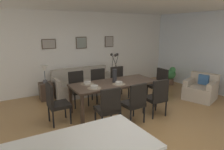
{
  "coord_description": "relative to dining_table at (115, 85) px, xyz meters",
  "views": [
    {
      "loc": [
        -2.42,
        -3.21,
        2.08
      ],
      "look_at": [
        0.11,
        1.14,
        0.9
      ],
      "focal_mm": 32.35,
      "sensor_mm": 36.0,
      "label": 1
    }
  ],
  "objects": [
    {
      "name": "ground_plane",
      "position": [
        -0.1,
        -1.0,
        -0.67
      ],
      "size": [
        9.0,
        9.0,
        0.0
      ],
      "primitive_type": "plane",
      "color": "olive"
    },
    {
      "name": "back_wall_panel",
      "position": [
        -0.1,
        2.25,
        0.63
      ],
      "size": [
        9.0,
        0.1,
        2.6
      ],
      "primitive_type": "cube",
      "color": "white",
      "rests_on": "ground"
    },
    {
      "name": "side_window_wall",
      "position": [
        3.55,
        -0.6,
        0.63
      ],
      "size": [
        0.1,
        6.3,
        2.6
      ],
      "primitive_type": "cube",
      "color": "white",
      "rests_on": "ground"
    },
    {
      "name": "ceiling_panel",
      "position": [
        -0.1,
        -0.6,
        1.97
      ],
      "size": [
        9.0,
        7.2,
        0.08
      ],
      "primitive_type": "cube",
      "color": "white"
    },
    {
      "name": "dining_table",
      "position": [
        0.0,
        0.0,
        0.0
      ],
      "size": [
        2.2,
        0.89,
        0.74
      ],
      "color": "#3D2D23",
      "rests_on": "ground"
    },
    {
      "name": "dining_chair_near_left",
      "position": [
        -0.64,
        -0.83,
        -0.16
      ],
      "size": [
        0.47,
        0.47,
        0.92
      ],
      "color": "black",
      "rests_on": "ground"
    },
    {
      "name": "dining_chair_near_right",
      "position": [
        -0.68,
        0.84,
        -0.16
      ],
      "size": [
        0.44,
        0.44,
        0.92
      ],
      "color": "black",
      "rests_on": "ground"
    },
    {
      "name": "dining_chair_far_left",
      "position": [
        0.01,
        -0.85,
        -0.16
      ],
      "size": [
        0.46,
        0.46,
        0.92
      ],
      "color": "black",
      "rests_on": "ground"
    },
    {
      "name": "dining_chair_far_right",
      "position": [
        -0.01,
        0.83,
        -0.16
      ],
      "size": [
        0.47,
        0.47,
        0.92
      ],
      "color": "black",
      "rests_on": "ground"
    },
    {
      "name": "dining_chair_mid_left",
      "position": [
        0.68,
        -0.83,
        -0.16
      ],
      "size": [
        0.47,
        0.47,
        0.92
      ],
      "color": "black",
      "rests_on": "ground"
    },
    {
      "name": "dining_chair_mid_right",
      "position": [
        0.65,
        0.85,
        -0.16
      ],
      "size": [
        0.45,
        0.45,
        0.92
      ],
      "color": "black",
      "rests_on": "ground"
    },
    {
      "name": "dining_chair_head_west",
      "position": [
        -1.51,
        -0.0,
        -0.16
      ],
      "size": [
        0.44,
        0.44,
        0.92
      ],
      "color": "black",
      "rests_on": "ground"
    },
    {
      "name": "dining_chair_head_east",
      "position": [
        1.53,
        0.02,
        -0.16
      ],
      "size": [
        0.44,
        0.44,
        0.92
      ],
      "color": "black",
      "rests_on": "ground"
    },
    {
      "name": "centerpiece_vase",
      "position": [
        0.0,
        0.0,
        0.35
      ],
      "size": [
        0.21,
        0.23,
        0.73
      ],
      "color": "#232326",
      "rests_on": "dining_table"
    },
    {
      "name": "placemat_near_left",
      "position": [
        -0.66,
        -0.2,
        0.07
      ],
      "size": [
        0.32,
        0.32,
        0.01
      ],
      "primitive_type": "cylinder",
      "color": "#7F705B",
      "rests_on": "dining_table"
    },
    {
      "name": "bowl_near_left",
      "position": [
        -0.66,
        -0.2,
        0.11
      ],
      "size": [
        0.17,
        0.17,
        0.07
      ],
      "color": "#B2ADA3",
      "rests_on": "dining_table"
    },
    {
      "name": "placemat_near_right",
      "position": [
        -0.66,
        0.2,
        0.07
      ],
      "size": [
        0.32,
        0.32,
        0.01
      ],
      "primitive_type": "cylinder",
      "color": "#7F705B",
      "rests_on": "dining_table"
    },
    {
      "name": "bowl_near_right",
      "position": [
        -0.66,
        0.2,
        0.11
      ],
      "size": [
        0.17,
        0.17,
        0.07
      ],
      "color": "#B2ADA3",
      "rests_on": "dining_table"
    },
    {
      "name": "placemat_far_left",
      "position": [
        -0.0,
        -0.2,
        0.07
      ],
      "size": [
        0.32,
        0.32,
        0.01
      ],
      "primitive_type": "cylinder",
      "color": "#7F705B",
      "rests_on": "dining_table"
    },
    {
      "name": "bowl_far_left",
      "position": [
        -0.0,
        -0.2,
        0.11
      ],
      "size": [
        0.17,
        0.17,
        0.07
      ],
      "color": "#B2ADA3",
      "rests_on": "dining_table"
    },
    {
      "name": "sofa",
      "position": [
        -0.16,
        1.69,
        -0.39
      ],
      "size": [
        1.89,
        0.84,
        0.8
      ],
      "color": "#A89E8E",
      "rests_on": "ground"
    },
    {
      "name": "side_table",
      "position": [
        -1.36,
        1.67,
        -0.41
      ],
      "size": [
        0.36,
        0.36,
        0.52
      ],
      "primitive_type": "cube",
      "color": "#3D2D23",
      "rests_on": "ground"
    },
    {
      "name": "table_lamp",
      "position": [
        -1.36,
        1.67,
        0.22
      ],
      "size": [
        0.22,
        0.22,
        0.51
      ],
      "color": "#4C4C51",
      "rests_on": "side_table"
    },
    {
      "name": "armchair",
      "position": [
        2.65,
        -0.57,
        -0.38
      ],
      "size": [
        1.01,
        1.01,
        0.75
      ],
      "color": "#B7A893",
      "rests_on": "ground"
    },
    {
      "name": "framed_picture_left",
      "position": [
        -1.06,
        2.18,
        0.93
      ],
      "size": [
        0.43,
        0.03,
        0.3
      ],
      "color": "#473828"
    },
    {
      "name": "framed_picture_center",
      "position": [
        -0.0,
        2.18,
        0.93
      ],
      "size": [
        0.38,
        0.03,
        0.39
      ],
      "color": "#473828"
    },
    {
      "name": "framed_picture_right",
      "position": [
        1.06,
        2.18,
        0.93
      ],
      "size": [
        0.34,
        0.03,
        0.38
      ],
      "color": "#473828"
    },
    {
      "name": "potted_plant",
      "position": [
        3.06,
        1.02,
        -0.3
      ],
      "size": [
        0.36,
        0.36,
        0.67
      ],
      "color": "brown",
      "rests_on": "ground"
    }
  ]
}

